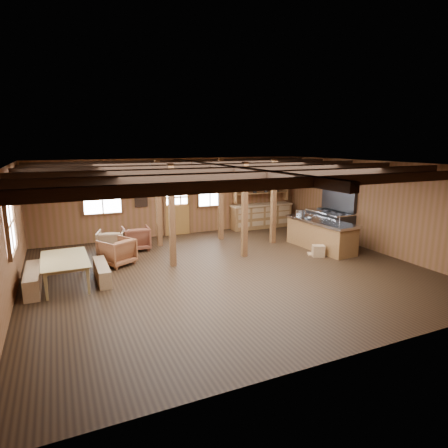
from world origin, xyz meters
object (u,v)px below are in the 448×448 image
Objects in this scene: armchair_a at (117,252)px; armchair_b at (136,238)px; commercial_range at (331,221)px; dining_table at (67,271)px; kitchen_island at (321,234)px; armchair_c at (111,242)px.

armchair_a is 1.53m from armchair_b.
armchair_b is at bearing 166.67° from commercial_range.
armchair_b reaches higher than dining_table.
kitchen_island is at bearing -143.31° from commercial_range.
commercial_range is (1.04, 0.78, 0.20)m from kitchen_island.
armchair_b is (2.10, 2.36, 0.04)m from dining_table.
armchair_b is at bearing 152.38° from kitchen_island.
kitchen_island is at bearing 140.80° from armchair_a.
armchair_c is (-6.18, 2.20, -0.12)m from kitchen_island.
armchair_a reaches higher than armchair_c.
armchair_c is at bearing 168.86° from commercial_range.
kitchen_island is at bearing -90.41° from dining_table.
armchair_c is at bearing 10.08° from armchair_b.
armchair_c is (-7.22, 1.42, -0.32)m from commercial_range.
kitchen_island is 6.56m from armchair_c.
kitchen_island reaches higher than dining_table.
dining_table is at bearing 50.80° from armchair_b.
kitchen_island reaches higher than armchair_a.
commercial_range reaches higher than kitchen_island.
armchair_a and armchair_b have the same top height.
kitchen_island is at bearing 174.98° from armchair_c.
armchair_b is (0.80, 1.30, -0.00)m from armchair_a.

